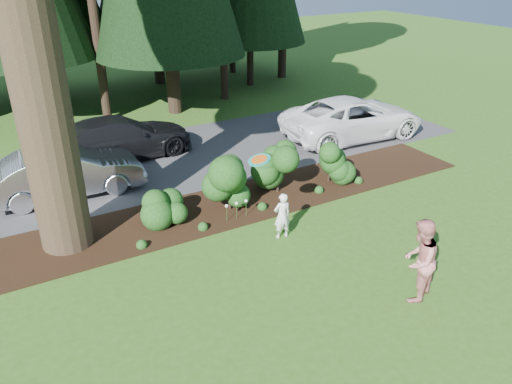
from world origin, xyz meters
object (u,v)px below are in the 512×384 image
car_dark_suv (120,138)px  adult (419,261)px  car_silver_wagon (66,172)px  car_white_suv (353,118)px  child (282,216)px  frisbee (259,160)px

car_dark_suv → adult: size_ratio=2.76×
car_silver_wagon → adult: size_ratio=2.39×
car_white_suv → adult: size_ratio=3.05×
car_silver_wagon → child: car_silver_wagon is taller
child → car_dark_suv: bearing=-68.9°
car_silver_wagon → car_white_suv: (10.80, -0.23, 0.06)m
car_white_suv → car_dark_suv: car_white_suv is taller
car_silver_wagon → car_white_suv: size_ratio=0.78×
child → adult: adult is taller
adult → frisbee: frisbee is taller
car_dark_suv → frisbee: 7.85m
car_dark_suv → child: (2.06, -7.42, -0.15)m
car_silver_wagon → frisbee: size_ratio=8.31×
child → frisbee: (-0.78, -0.16, 1.76)m
car_white_suv → car_dark_suv: 8.88m
car_dark_suv → adult: 11.40m
adult → frisbee: 4.13m
car_dark_suv → car_white_suv: bearing=-110.2°
car_white_suv → adult: (-5.38, -8.56, 0.11)m
car_dark_suv → child: size_ratio=4.13×
car_silver_wagon → car_dark_suv: bearing=-44.1°
car_silver_wagon → car_dark_suv: 3.11m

